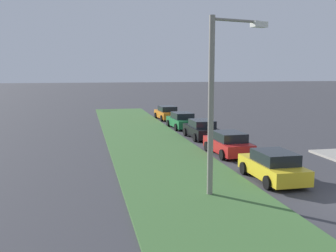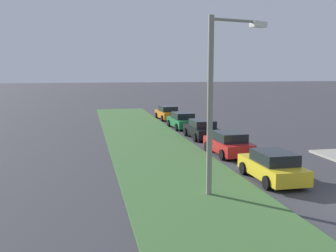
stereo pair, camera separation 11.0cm
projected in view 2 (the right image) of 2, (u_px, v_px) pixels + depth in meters
grass_median at (162, 158)px, 24.09m from camera, size 60.00×6.00×0.12m
parked_car_yellow at (273, 166)px, 19.28m from camera, size 4.31×2.05×1.47m
parked_car_red at (228, 144)px, 25.14m from camera, size 4.37×2.15×1.47m
parked_car_black at (202, 129)px, 31.11m from camera, size 4.34×2.09×1.47m
parked_car_green at (182, 121)px, 36.39m from camera, size 4.39×2.19×1.47m
parked_car_orange at (168, 113)px, 42.72m from camera, size 4.39×2.19×1.47m
streetlight at (217, 93)px, 16.50m from camera, size 1.04×2.81×7.50m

